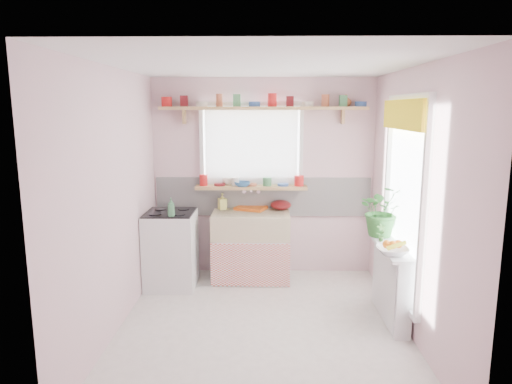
{
  "coord_description": "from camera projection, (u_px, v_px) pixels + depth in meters",
  "views": [
    {
      "loc": [
        0.02,
        -4.17,
        2.12
      ],
      "look_at": [
        -0.07,
        0.55,
        1.25
      ],
      "focal_mm": 32.0,
      "sensor_mm": 36.0,
      "label": 1
    }
  ],
  "objects": [
    {
      "name": "radiator_ledge",
      "position": [
        391.0,
        282.0,
        4.58
      ],
      "size": [
        0.22,
        0.95,
        0.78
      ],
      "color": "white",
      "rests_on": "ground"
    },
    {
      "name": "cooker",
      "position": [
        171.0,
        249.0,
        5.45
      ],
      "size": [
        0.58,
        0.58,
        0.93
      ],
      "color": "white",
      "rests_on": "ground"
    },
    {
      "name": "fruit",
      "position": [
        393.0,
        245.0,
        4.23
      ],
      "size": [
        0.2,
        0.14,
        0.1
      ],
      "color": "orange",
      "rests_on": "fruit_bowl"
    },
    {
      "name": "cooker_bottle",
      "position": [
        171.0,
        207.0,
        5.13
      ],
      "size": [
        0.1,
        0.1,
        0.21
      ],
      "primitive_type": "imported",
      "rotation": [
        0.0,
        0.0,
        0.22
      ],
      "color": "#3D7B4E",
      "rests_on": "cooker"
    },
    {
      "name": "shelf_vase",
      "position": [
        346.0,
        101.0,
        5.57
      ],
      "size": [
        0.17,
        0.17,
        0.14
      ],
      "primitive_type": "imported",
      "rotation": [
        0.0,
        0.0,
        -0.26
      ],
      "color": "#AA5B34",
      "rests_on": "pine_shelf"
    },
    {
      "name": "fruit_bowl",
      "position": [
        392.0,
        251.0,
        4.24
      ],
      "size": [
        0.31,
        0.31,
        0.07
      ],
      "primitive_type": "imported",
      "rotation": [
        0.0,
        0.0,
        -0.05
      ],
      "color": "silver",
      "rests_on": "radiator_ledge"
    },
    {
      "name": "herb_pot",
      "position": [
        381.0,
        233.0,
        4.66
      ],
      "size": [
        0.11,
        0.09,
        0.19
      ],
      "primitive_type": "imported",
      "rotation": [
        0.0,
        0.0,
        0.28
      ],
      "color": "#3A6F2C",
      "rests_on": "radiator_ledge"
    },
    {
      "name": "colander",
      "position": [
        281.0,
        205.0,
        5.79
      ],
      "size": [
        0.33,
        0.33,
        0.12
      ],
      "primitive_type": "ellipsoid",
      "rotation": [
        0.0,
        0.0,
        0.26
      ],
      "color": "#590F10",
      "rests_on": "sink_unit"
    },
    {
      "name": "dish_tray",
      "position": [
        251.0,
        208.0,
        5.8
      ],
      "size": [
        0.44,
        0.39,
        0.04
      ],
      "primitive_type": "cube",
      "rotation": [
        0.0,
        0.0,
        -0.37
      ],
      "color": "#E15C14",
      "rests_on": "sink_unit"
    },
    {
      "name": "shelf_crockery",
      "position": [
        260.0,
        102.0,
        5.53
      ],
      "size": [
        2.47,
        0.11,
        0.12
      ],
      "color": "red",
      "rests_on": "pine_shelf"
    },
    {
      "name": "sill_cup",
      "position": [
        228.0,
        181.0,
        5.79
      ],
      "size": [
        0.14,
        0.14,
        0.1
      ],
      "primitive_type": "imported",
      "rotation": [
        0.0,
        0.0,
        -0.14
      ],
      "color": "beige",
      "rests_on": "windowsill"
    },
    {
      "name": "sink_unit",
      "position": [
        251.0,
        246.0,
        5.68
      ],
      "size": [
        0.95,
        0.65,
        1.11
      ],
      "color": "white",
      "rests_on": "ground"
    },
    {
      "name": "jade_plant",
      "position": [
        383.0,
        210.0,
        4.83
      ],
      "size": [
        0.51,
        0.44,
        0.56
      ],
      "primitive_type": "imported",
      "rotation": [
        0.0,
        0.0,
        0.01
      ],
      "color": "#2F712D",
      "rests_on": "radiator_ledge"
    },
    {
      "name": "windowsill",
      "position": [
        251.0,
        187.0,
        5.74
      ],
      "size": [
        1.4,
        0.22,
        0.04
      ],
      "primitive_type": "cube",
      "color": "tan",
      "rests_on": "room"
    },
    {
      "name": "soap_bottle_sink",
      "position": [
        222.0,
        201.0,
        5.8
      ],
      "size": [
        0.13,
        0.13,
        0.21
      ],
      "primitive_type": "imported",
      "rotation": [
        0.0,
        0.0,
        0.43
      ],
      "color": "#D9DB61",
      "rests_on": "sink_unit"
    },
    {
      "name": "sill_crockery",
      "position": [
        250.0,
        181.0,
        5.72
      ],
      "size": [
        1.35,
        0.11,
        0.12
      ],
      "color": "red",
      "rests_on": "windowsill"
    },
    {
      "name": "sill_bowl",
      "position": [
        242.0,
        184.0,
        5.67
      ],
      "size": [
        0.22,
        0.22,
        0.06
      ],
      "primitive_type": "imported",
      "rotation": [
        0.0,
        0.0,
        -0.1
      ],
      "color": "#2E5F96",
      "rests_on": "windowsill"
    },
    {
      "name": "room",
      "position": [
        322.0,
        177.0,
        5.07
      ],
      "size": [
        3.2,
        3.2,
        3.2
      ],
      "color": "white",
      "rests_on": "ground"
    },
    {
      "name": "pine_shelf",
      "position": [
        263.0,
        108.0,
        5.55
      ],
      "size": [
        2.52,
        0.24,
        0.04
      ],
      "primitive_type": "cube",
      "color": "tan",
      "rests_on": "room"
    }
  ]
}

